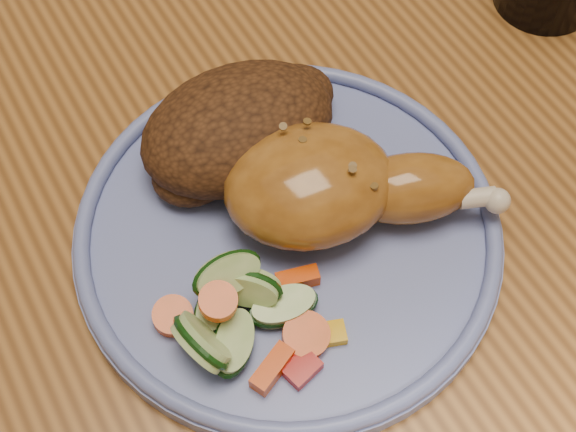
{
  "coord_description": "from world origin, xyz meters",
  "views": [
    {
      "loc": [
        -0.23,
        -0.28,
        1.18
      ],
      "look_at": [
        -0.11,
        -0.07,
        0.78
      ],
      "focal_mm": 50.0,
      "sensor_mm": 36.0,
      "label": 1
    }
  ],
  "objects": [
    {
      "name": "rice_pilaf",
      "position": [
        -0.1,
        0.0,
        0.78
      ],
      "size": [
        0.14,
        0.09,
        0.05
      ],
      "color": "#442511",
      "rests_on": "plate"
    },
    {
      "name": "ground",
      "position": [
        0.0,
        0.0,
        0.0
      ],
      "size": [
        4.0,
        4.0,
        0.0
      ],
      "primitive_type": "plane",
      "color": "brown",
      "rests_on": "ground"
    },
    {
      "name": "plate_rim",
      "position": [
        -0.11,
        -0.07,
        0.77
      ],
      "size": [
        0.26,
        0.26,
        0.01
      ],
      "primitive_type": "torus",
      "color": "#6372B4",
      "rests_on": "plate"
    },
    {
      "name": "chicken_leg",
      "position": [
        -0.08,
        -0.07,
        0.79
      ],
      "size": [
        0.16,
        0.12,
        0.05
      ],
      "color": "#A36522",
      "rests_on": "plate"
    },
    {
      "name": "vegetable_pile",
      "position": [
        -0.16,
        -0.11,
        0.78
      ],
      "size": [
        0.1,
        0.09,
        0.05
      ],
      "color": "#A50A05",
      "rests_on": "plate"
    },
    {
      "name": "plate",
      "position": [
        -0.11,
        -0.07,
        0.76
      ],
      "size": [
        0.26,
        0.26,
        0.01
      ],
      "primitive_type": "cylinder",
      "color": "#6372B4",
      "rests_on": "dining_table"
    },
    {
      "name": "dining_table",
      "position": [
        0.0,
        0.0,
        0.67
      ],
      "size": [
        0.9,
        1.4,
        0.75
      ],
      "color": "#935D27",
      "rests_on": "ground"
    }
  ]
}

